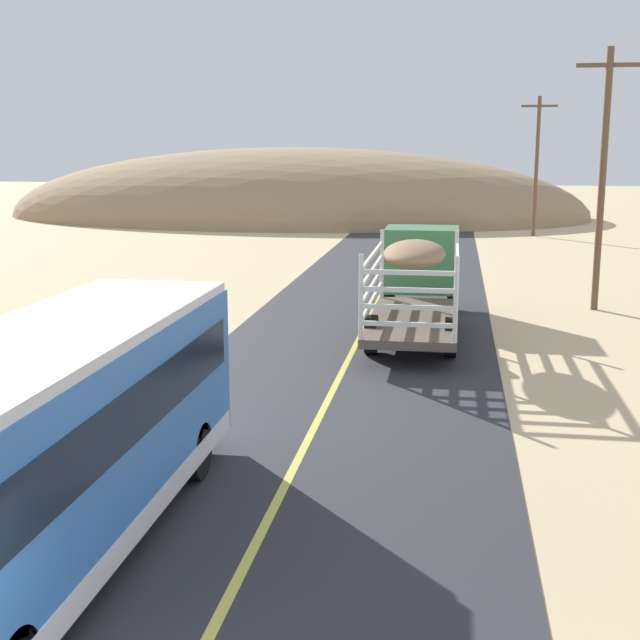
# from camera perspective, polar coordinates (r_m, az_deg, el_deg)

# --- Properties ---
(livestock_truck) EXTENTS (2.53, 9.70, 3.02)m
(livestock_truck) POSITION_cam_1_polar(r_m,az_deg,el_deg) (27.93, 6.59, 3.41)
(livestock_truck) COLOR #3F7F4C
(livestock_truck) RESTS_ON road_surface
(bus) EXTENTS (2.54, 10.00, 3.21)m
(bus) POSITION_cam_1_polar(r_m,az_deg,el_deg) (12.35, -17.83, -7.84)
(bus) COLOR #3872C6
(bus) RESTS_ON road_surface
(power_pole_mid) EXTENTS (2.20, 0.24, 8.94)m
(power_pole_mid) POSITION_cam_1_polar(r_m,az_deg,el_deg) (31.34, 18.29, 9.26)
(power_pole_mid) COLOR brown
(power_pole_mid) RESTS_ON ground
(power_pole_far) EXTENTS (2.20, 0.24, 8.66)m
(power_pole_far) POSITION_cam_1_polar(r_m,az_deg,el_deg) (56.21, 14.21, 10.13)
(power_pole_far) COLOR brown
(power_pole_far) RESTS_ON ground
(distant_hill) EXTENTS (46.82, 26.70, 11.00)m
(distant_hill) POSITION_cam_1_polar(r_m,az_deg,el_deg) (70.11, -1.81, 6.92)
(distant_hill) COLOR #997C5A
(distant_hill) RESTS_ON ground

